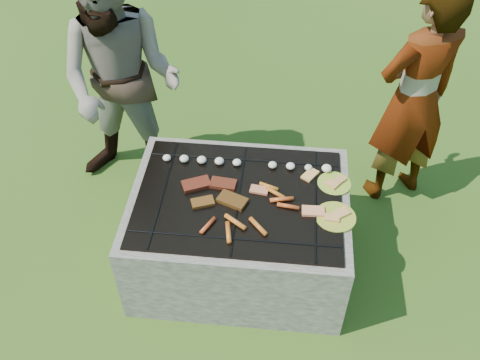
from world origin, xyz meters
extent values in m
plane|color=#284912|center=(0.00, 0.00, 0.00)|extent=(60.00, 60.00, 0.00)
cube|color=#A29C90|center=(0.00, 0.41, 0.30)|extent=(1.30, 0.18, 0.60)
cube|color=#A39C91|center=(0.00, -0.41, 0.30)|extent=(1.30, 0.18, 0.60)
cube|color=#9D958C|center=(-0.56, 0.00, 0.30)|extent=(0.18, 0.64, 0.60)
cube|color=#9E968C|center=(0.56, 0.00, 0.30)|extent=(0.18, 0.64, 0.60)
cube|color=black|center=(0.00, 0.00, 0.24)|extent=(0.94, 0.64, 0.48)
sphere|color=#FF5914|center=(0.00, 0.00, 0.46)|extent=(0.10, 0.10, 0.10)
cube|color=black|center=(0.00, 0.00, 0.61)|extent=(1.20, 0.90, 0.01)
cylinder|color=black|center=(-0.45, 0.00, 0.61)|extent=(0.01, 0.88, 0.01)
cylinder|color=black|center=(0.00, 0.00, 0.61)|extent=(0.01, 0.88, 0.01)
cylinder|color=black|center=(0.45, 0.00, 0.61)|extent=(0.01, 0.88, 0.01)
cylinder|color=black|center=(0.00, -0.32, 0.61)|extent=(1.18, 0.01, 0.01)
cylinder|color=black|center=(0.00, 0.32, 0.61)|extent=(1.18, 0.01, 0.01)
ellipsoid|color=#F4E5CF|center=(-0.49, 0.27, 0.63)|extent=(0.05, 0.05, 0.04)
ellipsoid|color=beige|center=(-0.37, 0.27, 0.63)|extent=(0.06, 0.06, 0.04)
ellipsoid|color=silver|center=(-0.26, 0.27, 0.63)|extent=(0.06, 0.06, 0.04)
ellipsoid|color=beige|center=(-0.15, 0.27, 0.63)|extent=(0.06, 0.06, 0.04)
ellipsoid|color=#F0E8CB|center=(-0.04, 0.27, 0.63)|extent=(0.05, 0.05, 0.04)
ellipsoid|color=silver|center=(0.18, 0.27, 0.63)|extent=(0.05, 0.05, 0.04)
ellipsoid|color=white|center=(0.29, 0.27, 0.63)|extent=(0.05, 0.05, 0.04)
ellipsoid|color=beige|center=(0.40, 0.27, 0.63)|extent=(0.05, 0.05, 0.03)
ellipsoid|color=#F5E5D0|center=(0.51, 0.27, 0.63)|extent=(0.06, 0.06, 0.04)
cube|color=maroon|center=(-0.27, 0.07, 0.62)|extent=(0.19, 0.15, 0.02)
cube|color=maroon|center=(-0.11, 0.09, 0.62)|extent=(0.16, 0.10, 0.02)
cube|color=#91521A|center=(-0.21, -0.07, 0.62)|extent=(0.15, 0.12, 0.02)
cube|color=brown|center=(-0.04, -0.04, 0.62)|extent=(0.19, 0.15, 0.02)
cylinder|color=#C67420|center=(0.17, 0.09, 0.62)|extent=(0.12, 0.06, 0.02)
cylinder|color=orange|center=(0.21, 0.04, 0.62)|extent=(0.13, 0.09, 0.02)
cylinder|color=orange|center=(0.25, -0.01, 0.62)|extent=(0.14, 0.06, 0.03)
cylinder|color=#BE4D1F|center=(0.29, -0.06, 0.62)|extent=(0.13, 0.04, 0.02)
cylinder|color=orange|center=(0.00, -0.21, 0.63)|extent=(0.14, 0.11, 0.03)
cylinder|color=orange|center=(0.13, -0.23, 0.63)|extent=(0.12, 0.13, 0.03)
cylinder|color=#CD4721|center=(-0.15, -0.25, 0.62)|extent=(0.08, 0.13, 0.02)
cylinder|color=orange|center=(-0.03, -0.29, 0.63)|extent=(0.05, 0.15, 0.03)
cube|color=tan|center=(0.11, 0.06, 0.62)|extent=(0.12, 0.08, 0.01)
cube|color=#F8AE7F|center=(0.43, -0.08, 0.62)|extent=(0.13, 0.08, 0.02)
cube|color=#E0A872|center=(0.41, 0.22, 0.62)|extent=(0.11, 0.13, 0.01)
cylinder|color=gold|center=(0.56, 0.17, 0.61)|extent=(0.20, 0.20, 0.01)
cube|color=tan|center=(0.54, 0.15, 0.62)|extent=(0.09, 0.09, 0.01)
cube|color=tan|center=(0.59, 0.19, 0.62)|extent=(0.09, 0.10, 0.01)
cylinder|color=gold|center=(0.56, -0.10, 0.61)|extent=(0.26, 0.26, 0.01)
cube|color=tan|center=(0.54, -0.12, 0.62)|extent=(0.09, 0.06, 0.01)
cube|color=#DDB071|center=(0.59, -0.08, 0.62)|extent=(0.11, 0.11, 0.02)
imported|color=#A89D8C|center=(1.06, 0.78, 0.82)|extent=(0.71, 0.62, 1.65)
imported|color=gray|center=(-0.86, 0.72, 0.87)|extent=(0.91, 0.75, 1.73)
camera|label=1|loc=(0.22, -2.16, 2.89)|focal=40.00mm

